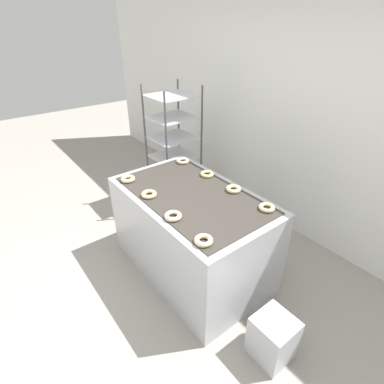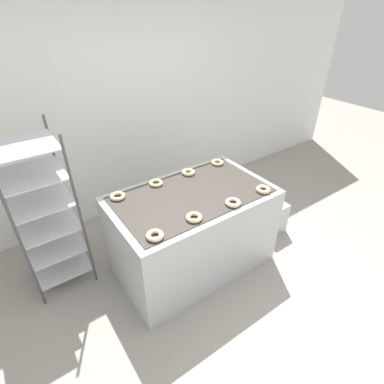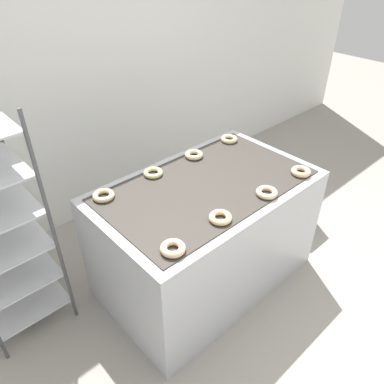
# 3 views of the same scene
# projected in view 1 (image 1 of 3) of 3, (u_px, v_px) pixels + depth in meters

# --- Properties ---
(ground_plane) EXTENTS (14.00, 14.00, 0.00)m
(ground_plane) POSITION_uv_depth(u_px,v_px,m) (131.00, 301.00, 2.77)
(ground_plane) COLOR #9E998E
(wall_back) EXTENTS (8.00, 0.05, 2.80)m
(wall_back) POSITION_uv_depth(u_px,v_px,m) (296.00, 112.00, 3.19)
(wall_back) COLOR white
(wall_back) RESTS_ON ground_plane
(fryer_machine) EXTENTS (1.54, 0.94, 0.89)m
(fryer_machine) POSITION_uv_depth(u_px,v_px,m) (192.00, 233.00, 2.93)
(fryer_machine) COLOR #B7BABF
(fryer_machine) RESTS_ON ground_plane
(baking_rack_cart) EXTENTS (0.52, 0.55, 1.59)m
(baking_rack_cart) POSITION_uv_depth(u_px,v_px,m) (173.00, 147.00, 3.89)
(baking_rack_cart) COLOR #4C4C51
(baking_rack_cart) RESTS_ON ground_plane
(glaze_bin) EXTENTS (0.29, 0.29, 0.38)m
(glaze_bin) POSITION_uv_depth(u_px,v_px,m) (273.00, 338.00, 2.25)
(glaze_bin) COLOR #B7BABF
(glaze_bin) RESTS_ON ground_plane
(donut_near_left) EXTENTS (0.14, 0.14, 0.04)m
(donut_near_left) POSITION_uv_depth(u_px,v_px,m) (128.00, 179.00, 2.91)
(donut_near_left) COLOR beige
(donut_near_left) RESTS_ON fryer_machine
(donut_near_midleft) EXTENTS (0.14, 0.14, 0.04)m
(donut_near_midleft) POSITION_uv_depth(u_px,v_px,m) (149.00, 194.00, 2.66)
(donut_near_midleft) COLOR #EFCB8C
(donut_near_midleft) RESTS_ON fryer_machine
(donut_near_midright) EXTENTS (0.14, 0.14, 0.04)m
(donut_near_midright) POSITION_uv_depth(u_px,v_px,m) (173.00, 216.00, 2.37)
(donut_near_midright) COLOR beige
(donut_near_midright) RESTS_ON fryer_machine
(donut_near_right) EXTENTS (0.14, 0.14, 0.04)m
(donut_near_right) POSITION_uv_depth(u_px,v_px,m) (204.00, 240.00, 2.11)
(donut_near_right) COLOR beige
(donut_near_right) RESTS_ON fryer_machine
(donut_far_left) EXTENTS (0.14, 0.14, 0.04)m
(donut_far_left) POSITION_uv_depth(u_px,v_px,m) (183.00, 161.00, 3.28)
(donut_far_left) COLOR beige
(donut_far_left) RESTS_ON fryer_machine
(donut_far_midleft) EXTENTS (0.14, 0.14, 0.03)m
(donut_far_midleft) POSITION_uv_depth(u_px,v_px,m) (207.00, 174.00, 3.01)
(donut_far_midleft) COLOR beige
(donut_far_midleft) RESTS_ON fryer_machine
(donut_far_midright) EXTENTS (0.14, 0.14, 0.04)m
(donut_far_midright) POSITION_uv_depth(u_px,v_px,m) (233.00, 189.00, 2.74)
(donut_far_midright) COLOR beige
(donut_far_midright) RESTS_ON fryer_machine
(donut_far_right) EXTENTS (0.14, 0.14, 0.04)m
(donut_far_right) POSITION_uv_depth(u_px,v_px,m) (267.00, 208.00, 2.48)
(donut_far_right) COLOR beige
(donut_far_right) RESTS_ON fryer_machine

